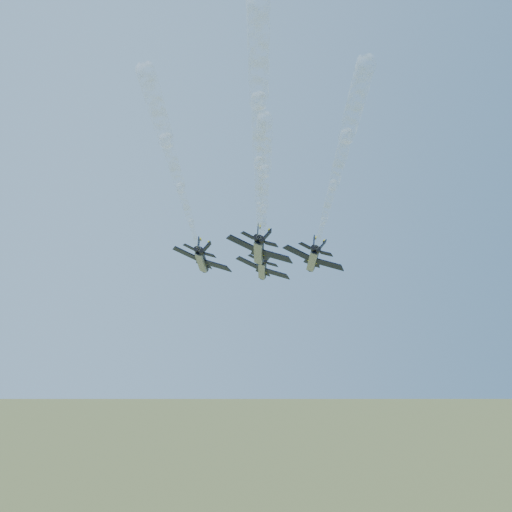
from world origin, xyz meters
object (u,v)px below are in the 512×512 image
object	(u,v)px
jet_right	(313,259)
jet_lead	(263,269)
jet_left	(202,261)
jet_slot	(259,251)

from	to	relation	value
jet_right	jet_lead	bearing A→B (deg)	124.32
jet_left	jet_lead	bearing A→B (deg)	50.47
jet_lead	jet_left	xyz separation A→B (m)	(-14.76, -7.69, 0.00)
jet_right	jet_slot	size ratio (longest dim) A/B	1.00
jet_lead	jet_right	world-z (taller)	same
jet_right	jet_slot	world-z (taller)	same
jet_lead	jet_slot	size ratio (longest dim) A/B	1.00
jet_lead	jet_right	bearing A→B (deg)	-55.68
jet_right	jet_slot	bearing A→B (deg)	-131.67
jet_left	jet_right	xyz separation A→B (m)	(18.02, -8.49, 0.00)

